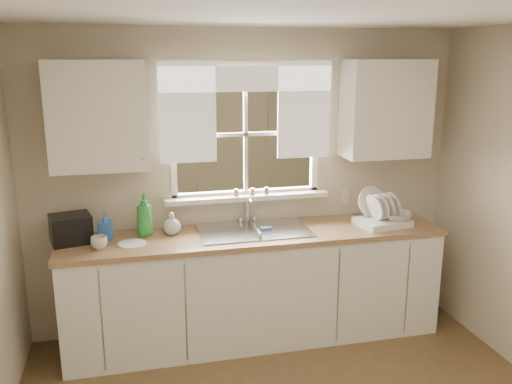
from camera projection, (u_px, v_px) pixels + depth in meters
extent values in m
cube|color=beige|center=(247.00, 258.00, 4.69)|extent=(3.60, 0.02, 1.15)
cube|color=beige|center=(246.00, 49.00, 4.27)|extent=(3.60, 0.02, 0.35)
cube|color=beige|center=(94.00, 140.00, 4.16)|extent=(1.20, 0.02, 1.00)
cube|color=beige|center=(381.00, 130.00, 4.70)|extent=(1.20, 0.02, 1.00)
cube|color=silver|center=(345.00, 2.00, 2.34)|extent=(3.60, 4.00, 0.02)
cube|color=white|center=(246.00, 193.00, 4.57)|extent=(1.30, 0.06, 0.05)
cube|color=white|center=(245.00, 72.00, 4.33)|extent=(1.30, 0.06, 0.05)
cube|color=white|center=(172.00, 137.00, 4.31)|extent=(0.05, 0.06, 1.05)
cube|color=white|center=(315.00, 132.00, 4.59)|extent=(0.05, 0.06, 1.05)
cube|color=white|center=(246.00, 134.00, 4.45)|extent=(0.03, 0.04, 1.00)
cube|color=white|center=(246.00, 134.00, 4.45)|extent=(1.20, 0.04, 0.03)
cube|color=white|center=(247.00, 197.00, 4.52)|extent=(1.38, 0.14, 0.04)
cylinder|color=white|center=(247.00, 59.00, 4.23)|extent=(1.50, 0.02, 0.02)
cube|color=white|center=(187.00, 112.00, 4.23)|extent=(0.45, 0.02, 0.80)
cube|color=white|center=(304.00, 109.00, 4.44)|extent=(0.45, 0.02, 0.80)
cube|color=white|center=(247.00, 79.00, 4.28)|extent=(1.40, 0.02, 0.20)
cube|color=white|center=(255.00, 288.00, 4.42)|extent=(3.00, 0.62, 0.87)
cube|color=#9A734D|center=(255.00, 235.00, 4.31)|extent=(3.04, 0.65, 0.04)
cube|color=white|center=(98.00, 116.00, 3.96)|extent=(0.70, 0.33, 0.80)
cube|color=white|center=(386.00, 109.00, 4.48)|extent=(0.70, 0.33, 0.80)
cube|color=beige|center=(344.00, 196.00, 4.76)|extent=(0.08, 0.01, 0.12)
cylinder|color=brown|center=(266.00, 191.00, 4.53)|extent=(0.04, 0.04, 0.06)
cylinder|color=brown|center=(236.00, 193.00, 4.47)|extent=(0.04, 0.04, 0.06)
cylinder|color=brown|center=(253.00, 192.00, 4.50)|extent=(0.04, 0.04, 0.06)
cube|color=#335421|center=(185.00, 190.00, 9.55)|extent=(20.00, 10.00, 0.02)
cube|color=#9A7B55|center=(199.00, 159.00, 7.44)|extent=(8.00, 0.10, 1.80)
cube|color=maroon|center=(113.00, 119.00, 10.42)|extent=(3.00, 3.00, 2.20)
cube|color=black|center=(108.00, 52.00, 10.12)|extent=(3.20, 3.20, 0.30)
cylinder|color=#423021|center=(250.00, 92.00, 10.42)|extent=(0.36, 0.36, 3.20)
cube|color=#B7B7BC|center=(254.00, 241.00, 4.36)|extent=(0.84, 0.46, 0.18)
cube|color=#B7B7BC|center=(254.00, 231.00, 4.34)|extent=(0.88, 0.50, 0.01)
cube|color=#B7B7BC|center=(254.00, 234.00, 4.34)|extent=(0.02, 0.41, 0.14)
cylinder|color=silver|center=(247.00, 210.00, 4.55)|extent=(0.03, 0.03, 0.22)
cylinder|color=silver|center=(249.00, 200.00, 4.44)|extent=(0.02, 0.18, 0.02)
sphere|color=silver|center=(240.00, 219.00, 4.55)|extent=(0.05, 0.05, 0.05)
sphere|color=silver|center=(254.00, 218.00, 4.58)|extent=(0.05, 0.05, 0.05)
cube|color=white|center=(382.00, 222.00, 4.49)|extent=(0.46, 0.38, 0.05)
cylinder|color=white|center=(371.00, 202.00, 4.56)|extent=(0.27, 0.12, 0.25)
cylinder|color=white|center=(374.00, 207.00, 4.42)|extent=(0.11, 0.23, 0.22)
cylinder|color=white|center=(380.00, 207.00, 4.45)|extent=(0.11, 0.23, 0.22)
cylinder|color=white|center=(386.00, 206.00, 4.47)|extent=(0.11, 0.23, 0.22)
cylinder|color=white|center=(392.00, 205.00, 4.49)|extent=(0.11, 0.23, 0.22)
imported|color=silver|center=(397.00, 216.00, 4.47)|extent=(0.31, 0.31, 0.06)
imported|color=#2D8C36|center=(144.00, 215.00, 4.19)|extent=(0.14, 0.14, 0.34)
imported|color=blue|center=(105.00, 226.00, 4.13)|extent=(0.11, 0.12, 0.21)
imported|color=beige|center=(172.00, 223.00, 4.25)|extent=(0.17, 0.17, 0.17)
cylinder|color=white|center=(132.00, 244.00, 4.03)|extent=(0.21, 0.21, 0.01)
imported|color=silver|center=(99.00, 243.00, 3.93)|extent=(0.16, 0.16, 0.10)
cube|color=black|center=(71.00, 229.00, 4.06)|extent=(0.34, 0.31, 0.21)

